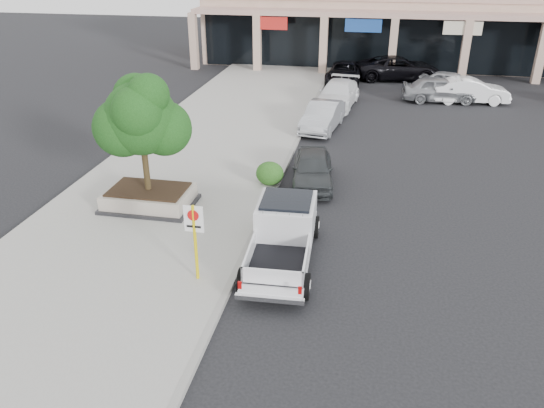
{
  "coord_description": "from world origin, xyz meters",
  "views": [
    {
      "loc": [
        1.99,
        -13.08,
        8.65
      ],
      "look_at": [
        -0.86,
        1.5,
        1.43
      ],
      "focal_mm": 35.0,
      "sensor_mm": 36.0,
      "label": 1
    }
  ],
  "objects_px": {
    "planter": "(149,197)",
    "no_parking_sign": "(195,233)",
    "lot_car_d": "(399,68)",
    "curb_car_b": "(323,116)",
    "lot_car_e": "(451,83)",
    "pickup_truck": "(282,237)",
    "curb_car_a": "(313,169)",
    "curb_car_d": "(345,72)",
    "lot_car_a": "(440,89)",
    "lot_car_b": "(470,91)",
    "curb_car_c": "(338,94)",
    "planter_tree": "(146,118)"
  },
  "relations": [
    {
      "from": "curb_car_a",
      "to": "lot_car_d",
      "type": "xyz_separation_m",
      "value": [
        3.72,
        19.9,
        0.15
      ]
    },
    {
      "from": "no_parking_sign",
      "to": "lot_car_b",
      "type": "relative_size",
      "value": 0.51
    },
    {
      "from": "lot_car_d",
      "to": "curb_car_b",
      "type": "bearing_deg",
      "value": 152.69
    },
    {
      "from": "no_parking_sign",
      "to": "curb_car_b",
      "type": "bearing_deg",
      "value": 82.49
    },
    {
      "from": "lot_car_b",
      "to": "lot_car_e",
      "type": "bearing_deg",
      "value": 17.32
    },
    {
      "from": "pickup_truck",
      "to": "curb_car_c",
      "type": "bearing_deg",
      "value": 86.86
    },
    {
      "from": "pickup_truck",
      "to": "curb_car_d",
      "type": "xyz_separation_m",
      "value": [
        0.17,
        24.32,
        -0.14
      ]
    },
    {
      "from": "planter_tree",
      "to": "lot_car_b",
      "type": "distance_m",
      "value": 22.14
    },
    {
      "from": "curb_car_b",
      "to": "lot_car_e",
      "type": "distance_m",
      "value": 11.84
    },
    {
      "from": "curb_car_c",
      "to": "lot_car_e",
      "type": "xyz_separation_m",
      "value": [
        7.01,
        4.63,
        -0.03
      ]
    },
    {
      "from": "no_parking_sign",
      "to": "lot_car_d",
      "type": "distance_m",
      "value": 28.15
    },
    {
      "from": "pickup_truck",
      "to": "lot_car_e",
      "type": "relative_size",
      "value": 1.28
    },
    {
      "from": "curb_car_b",
      "to": "lot_car_e",
      "type": "xyz_separation_m",
      "value": [
        7.41,
        9.24,
        -0.01
      ]
    },
    {
      "from": "no_parking_sign",
      "to": "lot_car_d",
      "type": "bearing_deg",
      "value": 77.58
    },
    {
      "from": "no_parking_sign",
      "to": "lot_car_d",
      "type": "height_order",
      "value": "no_parking_sign"
    },
    {
      "from": "curb_car_a",
      "to": "curb_car_c",
      "type": "height_order",
      "value": "curb_car_c"
    },
    {
      "from": "lot_car_e",
      "to": "lot_car_a",
      "type": "bearing_deg",
      "value": 177.03
    },
    {
      "from": "lot_car_b",
      "to": "curb_car_d",
      "type": "bearing_deg",
      "value": 58.12
    },
    {
      "from": "planter_tree",
      "to": "lot_car_d",
      "type": "bearing_deg",
      "value": 68.51
    },
    {
      "from": "curb_car_b",
      "to": "no_parking_sign",
      "type": "bearing_deg",
      "value": -89.57
    },
    {
      "from": "pickup_truck",
      "to": "lot_car_a",
      "type": "xyz_separation_m",
      "value": [
        6.25,
        20.13,
        -0.06
      ]
    },
    {
      "from": "lot_car_b",
      "to": "curb_car_a",
      "type": "bearing_deg",
      "value": 146.36
    },
    {
      "from": "lot_car_b",
      "to": "lot_car_e",
      "type": "relative_size",
      "value": 1.1
    },
    {
      "from": "lot_car_d",
      "to": "no_parking_sign",
      "type": "bearing_deg",
      "value": 158.18
    },
    {
      "from": "lot_car_b",
      "to": "pickup_truck",
      "type": "bearing_deg",
      "value": 153.66
    },
    {
      "from": "planter",
      "to": "curb_car_a",
      "type": "relative_size",
      "value": 0.81
    },
    {
      "from": "curb_car_b",
      "to": "lot_car_a",
      "type": "relative_size",
      "value": 0.95
    },
    {
      "from": "planter",
      "to": "no_parking_sign",
      "type": "distance_m",
      "value": 5.38
    },
    {
      "from": "curb_car_b",
      "to": "lot_car_b",
      "type": "bearing_deg",
      "value": 48.26
    },
    {
      "from": "pickup_truck",
      "to": "curb_car_a",
      "type": "distance_m",
      "value": 6.0
    },
    {
      "from": "curb_car_a",
      "to": "lot_car_d",
      "type": "height_order",
      "value": "lot_car_d"
    },
    {
      "from": "curb_car_c",
      "to": "lot_car_d",
      "type": "relative_size",
      "value": 0.86
    },
    {
      "from": "no_parking_sign",
      "to": "lot_car_b",
      "type": "xyz_separation_m",
      "value": [
        10.24,
        21.82,
        -0.88
      ]
    },
    {
      "from": "pickup_truck",
      "to": "lot_car_d",
      "type": "relative_size",
      "value": 0.89
    },
    {
      "from": "planter",
      "to": "curb_car_d",
      "type": "bearing_deg",
      "value": 75.72
    },
    {
      "from": "planter",
      "to": "lot_car_b",
      "type": "height_order",
      "value": "lot_car_b"
    },
    {
      "from": "lot_car_a",
      "to": "lot_car_d",
      "type": "height_order",
      "value": "lot_car_d"
    },
    {
      "from": "planter_tree",
      "to": "lot_car_b",
      "type": "relative_size",
      "value": 0.88
    },
    {
      "from": "curb_car_a",
      "to": "curb_car_b",
      "type": "distance_m",
      "value": 7.21
    },
    {
      "from": "curb_car_a",
      "to": "no_parking_sign",
      "type": "bearing_deg",
      "value": -114.0
    },
    {
      "from": "pickup_truck",
      "to": "curb_car_c",
      "type": "distance_m",
      "value": 17.81
    },
    {
      "from": "curb_car_d",
      "to": "lot_car_a",
      "type": "xyz_separation_m",
      "value": [
        6.08,
        -4.19,
        0.08
      ]
    },
    {
      "from": "curb_car_d",
      "to": "pickup_truck",
      "type": "bearing_deg",
      "value": -86.38
    },
    {
      "from": "pickup_truck",
      "to": "curb_car_a",
      "type": "relative_size",
      "value": 1.34
    },
    {
      "from": "curb_car_a",
      "to": "lot_car_d",
      "type": "bearing_deg",
      "value": 72.47
    },
    {
      "from": "curb_car_c",
      "to": "lot_car_e",
      "type": "height_order",
      "value": "curb_car_c"
    },
    {
      "from": "curb_car_a",
      "to": "lot_car_a",
      "type": "relative_size",
      "value": 0.87
    },
    {
      "from": "curb_car_c",
      "to": "lot_car_a",
      "type": "bearing_deg",
      "value": 27.66
    },
    {
      "from": "planter",
      "to": "curb_car_d",
      "type": "relative_size",
      "value": 0.64
    },
    {
      "from": "curb_car_d",
      "to": "curb_car_a",
      "type": "bearing_deg",
      "value": -86.0
    }
  ]
}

